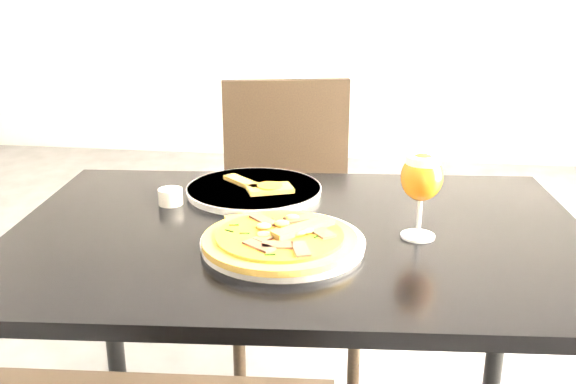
# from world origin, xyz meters

# --- Properties ---
(dining_table) EXTENTS (1.26, 0.90, 0.75)m
(dining_table) POSITION_xyz_m (0.25, -0.24, 0.66)
(dining_table) COLOR black
(dining_table) RESTS_ON ground
(chair_far) EXTENTS (0.52, 0.52, 0.94)m
(chair_far) POSITION_xyz_m (0.14, 0.43, 0.52)
(chair_far) COLOR black
(chair_far) RESTS_ON ground
(plate_main) EXTENTS (0.38, 0.38, 0.02)m
(plate_main) POSITION_xyz_m (0.23, -0.34, 0.76)
(plate_main) COLOR white
(plate_main) RESTS_ON dining_table
(pizza) EXTENTS (0.30, 0.30, 0.03)m
(pizza) POSITION_xyz_m (0.23, -0.36, 0.78)
(pizza) COLOR olive
(pizza) RESTS_ON plate_main
(plate_second) EXTENTS (0.37, 0.37, 0.02)m
(plate_second) POSITION_xyz_m (0.11, -0.03, 0.76)
(plate_second) COLOR white
(plate_second) RESTS_ON dining_table
(crust_scraps) EXTENTS (0.19, 0.15, 0.01)m
(crust_scraps) POSITION_xyz_m (0.13, -0.04, 0.77)
(crust_scraps) COLOR olive
(crust_scraps) RESTS_ON plate_second
(loose_crust) EXTENTS (0.10, 0.06, 0.01)m
(loose_crust) POSITION_xyz_m (0.13, -0.20, 0.75)
(loose_crust) COLOR olive
(loose_crust) RESTS_ON dining_table
(sauce_cup) EXTENTS (0.06, 0.06, 0.04)m
(sauce_cup) POSITION_xyz_m (-0.06, -0.13, 0.77)
(sauce_cup) COLOR silver
(sauce_cup) RESTS_ON dining_table
(beer_glass) EXTENTS (0.08, 0.08, 0.17)m
(beer_glass) POSITION_xyz_m (0.49, -0.25, 0.88)
(beer_glass) COLOR #B4B7BD
(beer_glass) RESTS_ON dining_table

